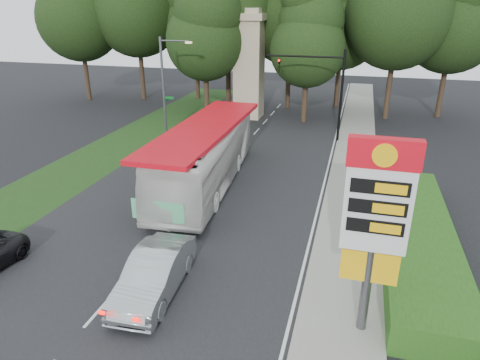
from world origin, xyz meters
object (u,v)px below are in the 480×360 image
(gas_station_pylon, at_px, (376,214))
(transit_bus, at_px, (205,156))
(traffic_signal_mast, at_px, (325,83))
(monument, at_px, (249,64))
(sedan_silver, at_px, (154,274))
(streetlight_signs, at_px, (165,82))

(gas_station_pylon, distance_m, transit_bus, 14.43)
(traffic_signal_mast, xyz_separation_m, transit_bus, (-5.90, -11.38, -2.79))
(monument, relative_size, sedan_silver, 1.97)
(streetlight_signs, bearing_deg, traffic_signal_mast, 8.92)
(monument, xyz_separation_m, sedan_silver, (3.50, -27.98, -4.27))
(traffic_signal_mast, relative_size, streetlight_signs, 0.90)
(monument, height_order, transit_bus, monument)
(traffic_signal_mast, bearing_deg, sedan_silver, -100.77)
(monument, bearing_deg, gas_station_pylon, -68.20)
(gas_station_pylon, bearing_deg, monument, 111.80)
(transit_bus, bearing_deg, traffic_signal_mast, 58.01)
(streetlight_signs, height_order, sedan_silver, streetlight_signs)
(traffic_signal_mast, height_order, monument, monument)
(streetlight_signs, bearing_deg, sedan_silver, -66.99)
(streetlight_signs, distance_m, monument, 9.44)
(traffic_signal_mast, bearing_deg, transit_bus, -117.42)
(traffic_signal_mast, distance_m, transit_bus, 13.12)
(streetlight_signs, relative_size, monument, 0.80)
(gas_station_pylon, relative_size, transit_bus, 0.51)
(traffic_signal_mast, height_order, transit_bus, traffic_signal_mast)
(gas_station_pylon, xyz_separation_m, sedan_silver, (-7.70, 0.03, -3.61))
(gas_station_pylon, height_order, sedan_silver, gas_station_pylon)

